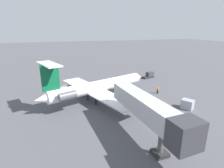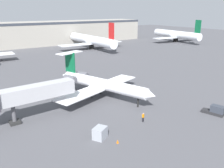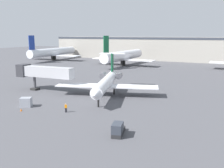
{
  "view_description": "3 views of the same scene",
  "coord_description": "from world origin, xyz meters",
  "px_view_note": "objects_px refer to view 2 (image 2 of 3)",
  "views": [
    {
      "loc": [
        -36.56,
        14.58,
        14.97
      ],
      "look_at": [
        -0.67,
        1.75,
        3.13
      ],
      "focal_mm": 28.28,
      "sensor_mm": 36.0,
      "label": 1
    },
    {
      "loc": [
        -28.98,
        -38.34,
        19.24
      ],
      "look_at": [
        -1.04,
        1.89,
        3.95
      ],
      "focal_mm": 38.36,
      "sensor_mm": 36.0,
      "label": 2
    },
    {
      "loc": [
        25.87,
        -46.48,
        14.27
      ],
      "look_at": [
        0.62,
        4.03,
        3.25
      ],
      "focal_mm": 40.92,
      "sensor_mm": 36.0,
      "label": 3
    }
  ],
  "objects_px": {
    "jet_bridge": "(26,95)",
    "baggage_tug_lead": "(215,111)",
    "ground_crew_marshaller": "(143,117)",
    "cargo_container_uld": "(100,133)",
    "traffic_cone_near": "(118,141)",
    "parked_airliner_east_mid": "(176,35)",
    "regional_jet": "(99,83)",
    "parked_airliner_centre": "(91,40)"
  },
  "relations": [
    {
      "from": "jet_bridge",
      "to": "baggage_tug_lead",
      "type": "xyz_separation_m",
      "value": [
        30.04,
        -18.04,
        -4.03
      ]
    },
    {
      "from": "ground_crew_marshaller",
      "to": "cargo_container_uld",
      "type": "height_order",
      "value": "cargo_container_uld"
    },
    {
      "from": "ground_crew_marshaller",
      "to": "traffic_cone_near",
      "type": "height_order",
      "value": "ground_crew_marshaller"
    },
    {
      "from": "traffic_cone_near",
      "to": "ground_crew_marshaller",
      "type": "bearing_deg",
      "value": 22.09
    },
    {
      "from": "parked_airliner_east_mid",
      "to": "jet_bridge",
      "type": "bearing_deg",
      "value": -151.28
    },
    {
      "from": "regional_jet",
      "to": "traffic_cone_near",
      "type": "distance_m",
      "value": 20.73
    },
    {
      "from": "regional_jet",
      "to": "cargo_container_uld",
      "type": "height_order",
      "value": "regional_jet"
    },
    {
      "from": "cargo_container_uld",
      "to": "parked_airliner_centre",
      "type": "bearing_deg",
      "value": 60.71
    },
    {
      "from": "ground_crew_marshaller",
      "to": "traffic_cone_near",
      "type": "xyz_separation_m",
      "value": [
        -8.0,
        -3.25,
        -0.58
      ]
    },
    {
      "from": "regional_jet",
      "to": "cargo_container_uld",
      "type": "relative_size",
      "value": 9.69
    },
    {
      "from": "baggage_tug_lead",
      "to": "parked_airliner_east_mid",
      "type": "relative_size",
      "value": 0.11
    },
    {
      "from": "regional_jet",
      "to": "traffic_cone_near",
      "type": "bearing_deg",
      "value": -114.38
    },
    {
      "from": "jet_bridge",
      "to": "cargo_container_uld",
      "type": "relative_size",
      "value": 6.04
    },
    {
      "from": "cargo_container_uld",
      "to": "traffic_cone_near",
      "type": "xyz_separation_m",
      "value": [
        1.42,
        -2.72,
        -0.65
      ]
    },
    {
      "from": "jet_bridge",
      "to": "traffic_cone_near",
      "type": "distance_m",
      "value": 18.51
    },
    {
      "from": "regional_jet",
      "to": "cargo_container_uld",
      "type": "xyz_separation_m",
      "value": [
        -9.89,
        -15.97,
        -2.33
      ]
    },
    {
      "from": "baggage_tug_lead",
      "to": "parked_airliner_centre",
      "type": "distance_m",
      "value": 85.01
    },
    {
      "from": "ground_crew_marshaller",
      "to": "parked_airliner_centre",
      "type": "bearing_deg",
      "value": 66.14
    },
    {
      "from": "regional_jet",
      "to": "ground_crew_marshaller",
      "type": "height_order",
      "value": "regional_jet"
    },
    {
      "from": "baggage_tug_lead",
      "to": "traffic_cone_near",
      "type": "distance_m",
      "value": 21.47
    },
    {
      "from": "regional_jet",
      "to": "jet_bridge",
      "type": "bearing_deg",
      "value": -170.06
    },
    {
      "from": "cargo_container_uld",
      "to": "parked_airliner_east_mid",
      "type": "height_order",
      "value": "parked_airliner_east_mid"
    },
    {
      "from": "baggage_tug_lead",
      "to": "cargo_container_uld",
      "type": "distance_m",
      "value": 23.31
    },
    {
      "from": "jet_bridge",
      "to": "traffic_cone_near",
      "type": "relative_size",
      "value": 29.5
    },
    {
      "from": "baggage_tug_lead",
      "to": "parked_airliner_centre",
      "type": "bearing_deg",
      "value": 75.95
    },
    {
      "from": "parked_airliner_east_mid",
      "to": "traffic_cone_near",
      "type": "bearing_deg",
      "value": -142.97
    },
    {
      "from": "parked_airliner_east_mid",
      "to": "cargo_container_uld",
      "type": "bearing_deg",
      "value": -144.37
    },
    {
      "from": "traffic_cone_near",
      "to": "parked_airliner_centre",
      "type": "height_order",
      "value": "parked_airliner_centre"
    },
    {
      "from": "jet_bridge",
      "to": "baggage_tug_lead",
      "type": "relative_size",
      "value": 3.84
    },
    {
      "from": "cargo_container_uld",
      "to": "traffic_cone_near",
      "type": "relative_size",
      "value": 4.88
    },
    {
      "from": "traffic_cone_near",
      "to": "jet_bridge",
      "type": "bearing_deg",
      "value": 119.05
    },
    {
      "from": "ground_crew_marshaller",
      "to": "traffic_cone_near",
      "type": "bearing_deg",
      "value": -157.91
    },
    {
      "from": "ground_crew_marshaller",
      "to": "parked_airliner_east_mid",
      "type": "distance_m",
      "value": 115.75
    },
    {
      "from": "ground_crew_marshaller",
      "to": "parked_airliner_east_mid",
      "type": "height_order",
      "value": "parked_airliner_east_mid"
    },
    {
      "from": "jet_bridge",
      "to": "parked_airliner_centre",
      "type": "bearing_deg",
      "value": 51.79
    },
    {
      "from": "jet_bridge",
      "to": "parked_airliner_east_mid",
      "type": "bearing_deg",
      "value": 28.72
    },
    {
      "from": "cargo_container_uld",
      "to": "parked_airliner_centre",
      "type": "height_order",
      "value": "parked_airliner_centre"
    },
    {
      "from": "baggage_tug_lead",
      "to": "cargo_container_uld",
      "type": "xyz_separation_m",
      "value": [
        -22.75,
        5.08,
        0.09
      ]
    },
    {
      "from": "cargo_container_uld",
      "to": "regional_jet",
      "type": "bearing_deg",
      "value": 58.23
    },
    {
      "from": "baggage_tug_lead",
      "to": "parked_airliner_east_mid",
      "type": "bearing_deg",
      "value": 44.77
    },
    {
      "from": "regional_jet",
      "to": "cargo_container_uld",
      "type": "bearing_deg",
      "value": -121.77
    },
    {
      "from": "cargo_container_uld",
      "to": "traffic_cone_near",
      "type": "bearing_deg",
      "value": -62.46
    }
  ]
}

